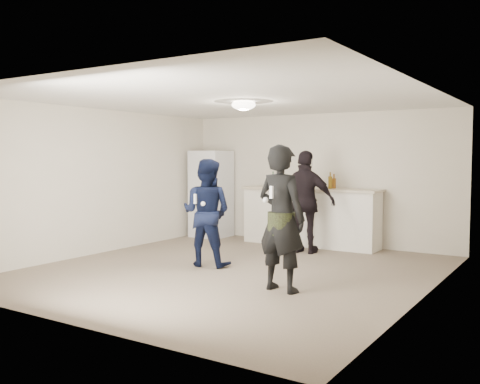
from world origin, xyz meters
The scene contains 21 objects.
floor centered at (0.00, 0.00, 0.00)m, with size 6.00×6.00×0.00m, color #6B5B4C.
ceiling centered at (0.00, 0.00, 2.50)m, with size 6.00×6.00×0.00m, color silver.
wall_back centered at (0.00, 3.00, 1.25)m, with size 6.00×6.00×0.00m, color beige.
wall_front centered at (0.00, -3.00, 1.25)m, with size 6.00×6.00×0.00m, color beige.
wall_left centered at (-2.75, 0.00, 1.25)m, with size 6.00×6.00×0.00m, color beige.
wall_right centered at (2.75, 0.00, 1.25)m, with size 6.00×6.00×0.00m, color beige.
counter centered at (-0.01, 2.67, 0.53)m, with size 2.60×0.56×1.05m, color white.
counter_top centered at (-0.01, 2.67, 1.07)m, with size 2.68×0.64×0.04m, color beige.
fridge centered at (-2.25, 2.60, 0.90)m, with size 0.70×0.70×1.80m, color silver.
fridge_handle centered at (-1.97, 2.23, 1.30)m, with size 0.02×0.02×0.60m, color silver.
ceiling_dome centered at (0.00, 0.30, 2.45)m, with size 0.36×0.36×0.16m, color white.
shaker centered at (-0.84, 2.63, 1.18)m, with size 0.08×0.08×0.17m, color silver.
man centered at (-0.54, 0.09, 0.82)m, with size 0.80×0.62×1.64m, color #0F1A42.
woman centered at (1.17, -0.68, 0.91)m, with size 0.66×0.44×1.82m, color black.
camo_shorts centered at (1.17, -0.68, 0.85)m, with size 0.34×0.34×0.28m, color #2A3518.
spectator centered at (0.27, 1.90, 0.89)m, with size 1.05×0.44×1.79m, color black.
remote_man centered at (-0.54, -0.19, 1.05)m, with size 0.04×0.04×0.15m, color white.
nunchuk_man centered at (-0.42, -0.16, 0.98)m, with size 0.07×0.07×0.07m, color white.
remote_woman centered at (1.17, -0.93, 1.25)m, with size 0.04×0.04×0.15m, color white.
nunchuk_woman centered at (1.07, -0.90, 1.15)m, with size 0.07×0.07×0.07m, color silver.
bottle_cluster centered at (0.00, 2.73, 1.19)m, with size 1.38×0.24×0.23m.
Camera 1 is at (4.28, -6.49, 1.67)m, focal length 40.00 mm.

